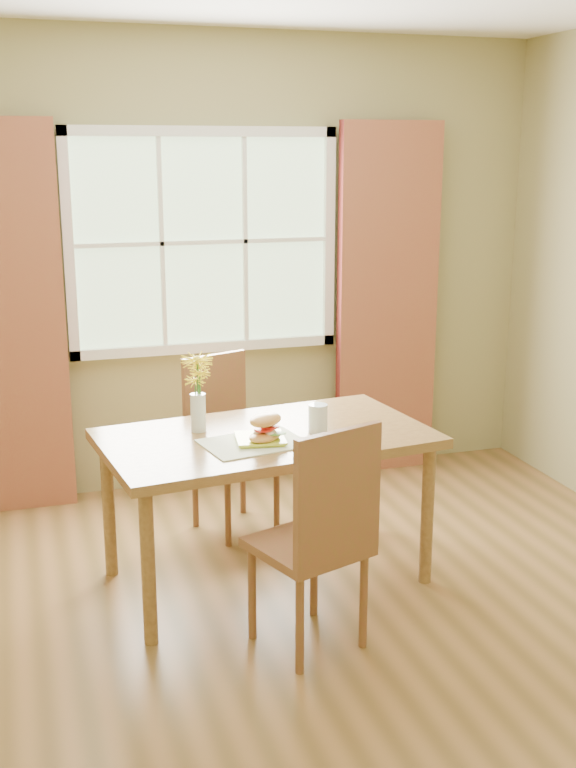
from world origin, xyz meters
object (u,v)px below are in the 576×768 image
(chair_near, at_px, (321,530))
(croissant_sandwich, at_px, (265,428))
(water_glass, at_px, (318,419))
(chair_far, at_px, (226,435))
(dining_table, at_px, (266,449))
(flower_vase, at_px, (198,383))

(chair_near, height_order, croissant_sandwich, chair_near)
(chair_near, height_order, water_glass, chair_near)
(chair_near, distance_m, chair_far, 1.40)
(dining_table, xyz_separation_m, croissant_sandwich, (-0.05, -0.16, 0.16))
(dining_table, xyz_separation_m, water_glass, (0.24, -0.05, 0.14))
(water_glass, bearing_deg, chair_near, -107.96)
(chair_far, relative_size, croissant_sandwich, 4.53)
(dining_table, height_order, chair_near, chair_near)
(chair_near, relative_size, chair_far, 1.04)
(water_glass, distance_m, flower_vase, 0.59)
(dining_table, height_order, croissant_sandwich, croissant_sandwich)
(dining_table, bearing_deg, water_glass, -19.60)
(dining_table, xyz_separation_m, chair_near, (0.03, -0.70, -0.12))
(chair_far, bearing_deg, croissant_sandwich, -111.81)
(dining_table, relative_size, water_glass, 11.83)
(chair_far, bearing_deg, chair_near, -108.25)
(dining_table, distance_m, chair_far, 0.71)
(flower_vase, bearing_deg, chair_near, -69.05)
(chair_near, bearing_deg, water_glass, 52.73)
(chair_far, xyz_separation_m, water_glass, (0.27, -0.75, 0.28))
(chair_near, height_order, chair_far, chair_near)
(chair_near, bearing_deg, flower_vase, 91.64)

